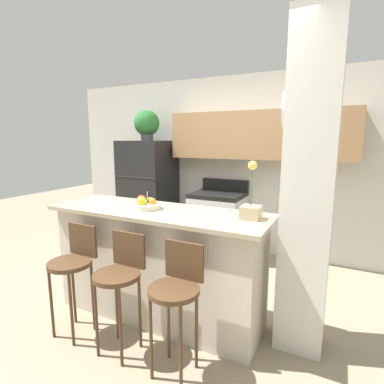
{
  "coord_description": "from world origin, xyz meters",
  "views": [
    {
      "loc": [
        1.46,
        -2.2,
        1.66
      ],
      "look_at": [
        0.0,
        0.7,
        1.08
      ],
      "focal_mm": 28.0,
      "sensor_mm": 36.0,
      "label": 1
    }
  ],
  "objects_px": {
    "stove_range": "(218,223)",
    "trash_bin": "(173,242)",
    "refrigerator": "(148,193)",
    "bar_stool_left": "(74,264)",
    "potted_plant_on_fridge": "(147,124)",
    "orchid_vase": "(251,207)",
    "bar_stool_mid": "(120,276)",
    "bar_stool_right": "(177,290)",
    "fruit_bowl": "(146,204)"
  },
  "relations": [
    {
      "from": "stove_range",
      "to": "bar_stool_mid",
      "type": "xyz_separation_m",
      "value": [
        0.08,
        -2.22,
        0.16
      ]
    },
    {
      "from": "bar_stool_right",
      "to": "fruit_bowl",
      "type": "height_order",
      "value": "fruit_bowl"
    },
    {
      "from": "stove_range",
      "to": "trash_bin",
      "type": "distance_m",
      "value": 0.7
    },
    {
      "from": "bar_stool_mid",
      "to": "fruit_bowl",
      "type": "relative_size",
      "value": 3.66
    },
    {
      "from": "stove_range",
      "to": "fruit_bowl",
      "type": "xyz_separation_m",
      "value": [
        -0.02,
        -1.7,
        0.61
      ]
    },
    {
      "from": "bar_stool_left",
      "to": "bar_stool_mid",
      "type": "xyz_separation_m",
      "value": [
        0.5,
        0.0,
        0.0
      ]
    },
    {
      "from": "stove_range",
      "to": "refrigerator",
      "type": "bearing_deg",
      "value": -177.29
    },
    {
      "from": "bar_stool_mid",
      "to": "bar_stool_left",
      "type": "bearing_deg",
      "value": 180.0
    },
    {
      "from": "refrigerator",
      "to": "orchid_vase",
      "type": "bearing_deg",
      "value": -36.86
    },
    {
      "from": "bar_stool_right",
      "to": "trash_bin",
      "type": "relative_size",
      "value": 2.47
    },
    {
      "from": "potted_plant_on_fridge",
      "to": "orchid_vase",
      "type": "height_order",
      "value": "potted_plant_on_fridge"
    },
    {
      "from": "bar_stool_mid",
      "to": "potted_plant_on_fridge",
      "type": "distance_m",
      "value": 2.79
    },
    {
      "from": "stove_range",
      "to": "trash_bin",
      "type": "xyz_separation_m",
      "value": [
        -0.57,
        -0.3,
        -0.27
      ]
    },
    {
      "from": "bar_stool_mid",
      "to": "orchid_vase",
      "type": "bearing_deg",
      "value": 35.61
    },
    {
      "from": "bar_stool_mid",
      "to": "bar_stool_right",
      "type": "bearing_deg",
      "value": 0.0
    },
    {
      "from": "bar_stool_right",
      "to": "potted_plant_on_fridge",
      "type": "xyz_separation_m",
      "value": [
        -1.74,
        2.16,
        1.26
      ]
    },
    {
      "from": "fruit_bowl",
      "to": "bar_stool_left",
      "type": "bearing_deg",
      "value": -127.44
    },
    {
      "from": "refrigerator",
      "to": "bar_stool_mid",
      "type": "relative_size",
      "value": 1.75
    },
    {
      "from": "refrigerator",
      "to": "fruit_bowl",
      "type": "xyz_separation_m",
      "value": [
        1.13,
        -1.65,
        0.26
      ]
    },
    {
      "from": "bar_stool_left",
      "to": "orchid_vase",
      "type": "relative_size",
      "value": 2.03
    },
    {
      "from": "bar_stool_right",
      "to": "stove_range",
      "type": "bearing_deg",
      "value": 104.73
    },
    {
      "from": "refrigerator",
      "to": "orchid_vase",
      "type": "distance_m",
      "value": 2.62
    },
    {
      "from": "bar_stool_right",
      "to": "fruit_bowl",
      "type": "distance_m",
      "value": 0.91
    },
    {
      "from": "bar_stool_mid",
      "to": "potted_plant_on_fridge",
      "type": "relative_size",
      "value": 2.06
    },
    {
      "from": "stove_range",
      "to": "bar_stool_left",
      "type": "xyz_separation_m",
      "value": [
        -0.42,
        -2.22,
        0.16
      ]
    },
    {
      "from": "bar_stool_left",
      "to": "fruit_bowl",
      "type": "relative_size",
      "value": 3.66
    },
    {
      "from": "stove_range",
      "to": "trash_bin",
      "type": "relative_size",
      "value": 2.82
    },
    {
      "from": "bar_stool_right",
      "to": "potted_plant_on_fridge",
      "type": "relative_size",
      "value": 2.06
    },
    {
      "from": "refrigerator",
      "to": "stove_range",
      "type": "relative_size",
      "value": 1.53
    },
    {
      "from": "refrigerator",
      "to": "orchid_vase",
      "type": "xyz_separation_m",
      "value": [
        2.08,
        -1.56,
        0.31
      ]
    },
    {
      "from": "trash_bin",
      "to": "orchid_vase",
      "type": "bearing_deg",
      "value": -41.31
    },
    {
      "from": "bar_stool_mid",
      "to": "trash_bin",
      "type": "relative_size",
      "value": 2.47
    },
    {
      "from": "trash_bin",
      "to": "bar_stool_left",
      "type": "bearing_deg",
      "value": -85.4
    },
    {
      "from": "refrigerator",
      "to": "stove_range",
      "type": "xyz_separation_m",
      "value": [
        1.16,
        0.05,
        -0.36
      ]
    },
    {
      "from": "bar_stool_mid",
      "to": "fruit_bowl",
      "type": "height_order",
      "value": "fruit_bowl"
    },
    {
      "from": "stove_range",
      "to": "bar_stool_right",
      "type": "distance_m",
      "value": 2.3
    },
    {
      "from": "bar_stool_mid",
      "to": "fruit_bowl",
      "type": "distance_m",
      "value": 0.69
    },
    {
      "from": "trash_bin",
      "to": "refrigerator",
      "type": "bearing_deg",
      "value": 157.21
    },
    {
      "from": "refrigerator",
      "to": "trash_bin",
      "type": "distance_m",
      "value": 0.89
    },
    {
      "from": "bar_stool_left",
      "to": "trash_bin",
      "type": "relative_size",
      "value": 2.47
    },
    {
      "from": "bar_stool_left",
      "to": "trash_bin",
      "type": "xyz_separation_m",
      "value": [
        -0.15,
        1.92,
        -0.43
      ]
    },
    {
      "from": "refrigerator",
      "to": "bar_stool_mid",
      "type": "height_order",
      "value": "refrigerator"
    },
    {
      "from": "fruit_bowl",
      "to": "trash_bin",
      "type": "bearing_deg",
      "value": 111.23
    },
    {
      "from": "stove_range",
      "to": "bar_stool_left",
      "type": "bearing_deg",
      "value": -100.64
    },
    {
      "from": "bar_stool_left",
      "to": "fruit_bowl",
      "type": "distance_m",
      "value": 0.79
    },
    {
      "from": "bar_stool_right",
      "to": "refrigerator",
      "type": "bearing_deg",
      "value": 128.8
    },
    {
      "from": "refrigerator",
      "to": "bar_stool_left",
      "type": "xyz_separation_m",
      "value": [
        0.74,
        -2.16,
        -0.2
      ]
    },
    {
      "from": "bar_stool_mid",
      "to": "potted_plant_on_fridge",
      "type": "xyz_separation_m",
      "value": [
        -1.24,
        2.16,
        1.26
      ]
    },
    {
      "from": "bar_stool_left",
      "to": "bar_stool_right",
      "type": "distance_m",
      "value": 1.0
    },
    {
      "from": "bar_stool_mid",
      "to": "trash_bin",
      "type": "xyz_separation_m",
      "value": [
        -0.65,
        1.92,
        -0.43
      ]
    }
  ]
}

